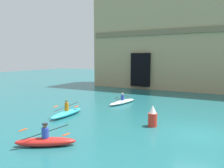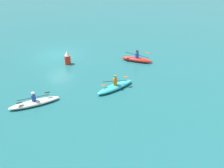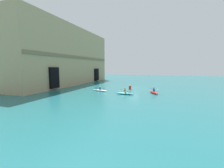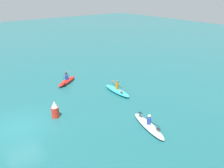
{
  "view_description": "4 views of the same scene",
  "coord_description": "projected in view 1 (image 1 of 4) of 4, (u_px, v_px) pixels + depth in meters",
  "views": [
    {
      "loc": [
        1.26,
        -12.72,
        4.27
      ],
      "look_at": [
        -7.13,
        3.48,
        2.11
      ],
      "focal_mm": 35.0,
      "sensor_mm": 36.0,
      "label": 1
    },
    {
      "loc": [
        -21.92,
        10.6,
        9.96
      ],
      "look_at": [
        -9.28,
        0.33,
        0.75
      ],
      "focal_mm": 40.0,
      "sensor_mm": 36.0,
      "label": 2
    },
    {
      "loc": [
        -35.33,
        -7.01,
        5.05
      ],
      "look_at": [
        -5.78,
        3.47,
        1.45
      ],
      "focal_mm": 24.0,
      "sensor_mm": 36.0,
      "label": 3
    },
    {
      "loc": [
        2.74,
        14.21,
        8.93
      ],
      "look_at": [
        -7.35,
        1.19,
        1.79
      ],
      "focal_mm": 35.0,
      "sensor_mm": 36.0,
      "label": 4
    }
  ],
  "objects": [
    {
      "name": "ground_plane",
      "position": [
        196.0,
        134.0,
        12.3
      ],
      "size": [
        120.0,
        120.0,
        0.0
      ],
      "primitive_type": "plane",
      "color": "#1E6066"
    },
    {
      "name": "marker_buoy",
      "position": [
        153.0,
        117.0,
        13.67
      ],
      "size": [
        0.57,
        0.57,
        1.36
      ],
      "color": "red",
      "rests_on": "ground"
    },
    {
      "name": "kayak_red",
      "position": [
        45.0,
        141.0,
        10.63
      ],
      "size": [
        2.85,
        2.09,
        1.14
      ],
      "rotation": [
        0.0,
        0.0,
        3.69
      ],
      "color": "red",
      "rests_on": "ground"
    },
    {
      "name": "kayak_cyan",
      "position": [
        67.0,
        113.0,
        16.22
      ],
      "size": [
        0.78,
        3.4,
        1.19
      ],
      "rotation": [
        0.0,
        0.0,
        4.71
      ],
      "color": "#33B2C6",
      "rests_on": "ground"
    },
    {
      "name": "kayak_white",
      "position": [
        122.0,
        102.0,
        20.5
      ],
      "size": [
        1.51,
        3.61,
        1.02
      ],
      "rotation": [
        0.0,
        0.0,
        1.33
      ],
      "color": "white",
      "rests_on": "ground"
    }
  ]
}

